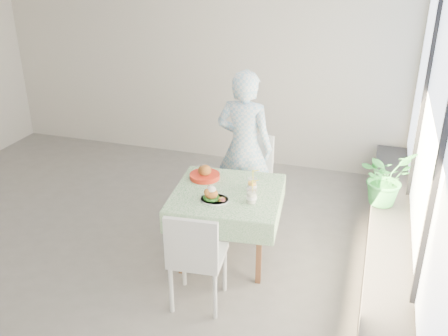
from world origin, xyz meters
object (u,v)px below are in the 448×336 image
(cafe_table, at_px, (227,217))
(potted_plant, at_px, (385,177))
(main_dish, at_px, (213,196))
(juice_cup_orange, at_px, (252,185))
(diner, at_px, (244,148))
(chair_far, at_px, (247,195))
(chair_near, at_px, (198,275))

(cafe_table, bearing_deg, potted_plant, 25.49)
(main_dish, bearing_deg, potted_plant, 30.39)
(juice_cup_orange, bearing_deg, diner, 111.09)
(juice_cup_orange, bearing_deg, chair_far, 108.52)
(chair_far, xyz_separation_m, main_dish, (-0.07, -1.00, 0.48))
(diner, distance_m, potted_plant, 1.53)
(chair_near, distance_m, diner, 1.71)
(cafe_table, relative_size, main_dish, 4.06)
(chair_far, height_order, potted_plant, potted_plant)
(chair_far, height_order, main_dish, chair_far)
(chair_near, xyz_separation_m, juice_cup_orange, (0.25, 0.87, 0.51))
(chair_near, distance_m, main_dish, 0.76)
(cafe_table, distance_m, juice_cup_orange, 0.42)
(chair_near, distance_m, juice_cup_orange, 1.04)
(diner, relative_size, potted_plant, 3.02)
(cafe_table, xyz_separation_m, diner, (-0.06, 0.82, 0.42))
(juice_cup_orange, bearing_deg, chair_near, -106.33)
(chair_far, relative_size, main_dish, 3.55)
(cafe_table, height_order, main_dish, main_dish)
(chair_far, relative_size, chair_near, 1.04)
(main_dish, height_order, juice_cup_orange, juice_cup_orange)
(main_dish, bearing_deg, juice_cup_orange, 43.98)
(chair_far, relative_size, potted_plant, 1.71)
(diner, height_order, main_dish, diner)
(cafe_table, bearing_deg, juice_cup_orange, 21.27)
(chair_near, xyz_separation_m, diner, (-0.03, 1.60, 0.59))
(chair_far, distance_m, potted_plant, 1.56)
(cafe_table, distance_m, chair_near, 0.80)
(chair_near, relative_size, juice_cup_orange, 3.54)
(main_dish, xyz_separation_m, potted_plant, (1.55, 0.91, 0.00))
(diner, height_order, potted_plant, diner)
(chair_far, bearing_deg, chair_near, -90.63)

